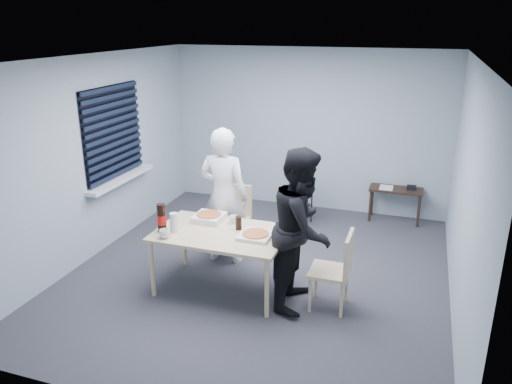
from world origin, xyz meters
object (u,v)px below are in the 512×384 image
(stool, at_px, (299,197))
(mug_b, at_px, (233,220))
(person_white, at_px, (224,196))
(chair_far, at_px, (235,213))
(person_black, at_px, (302,228))
(backpack, at_px, (300,177))
(dining_table, at_px, (221,237))
(soda_bottle, at_px, (162,218))
(chair_right, at_px, (338,266))
(mug_a, at_px, (165,234))
(side_table, at_px, (396,193))

(stool, relative_size, mug_b, 5.54)
(person_white, xyz_separation_m, mug_b, (0.29, -0.41, -0.12))
(chair_far, bearing_deg, stool, 59.43)
(chair_far, xyz_separation_m, person_black, (1.19, -1.06, 0.37))
(person_white, bearing_deg, person_black, 150.23)
(backpack, bearing_deg, dining_table, -78.81)
(dining_table, relative_size, backpack, 3.35)
(soda_bottle, bearing_deg, chair_right, 5.55)
(chair_right, relative_size, backpack, 2.02)
(mug_a, bearing_deg, dining_table, 33.66)
(soda_bottle, bearing_deg, mug_b, 35.16)
(dining_table, distance_m, backpack, 2.19)
(chair_right, height_order, person_white, person_white)
(soda_bottle, bearing_deg, backpack, 66.34)
(chair_far, height_order, stool, chair_far)
(backpack, bearing_deg, mug_a, -88.61)
(side_table, height_order, soda_bottle, soda_bottle)
(stool, xyz_separation_m, backpack, (-0.00, -0.01, 0.32))
(stool, bearing_deg, mug_b, -100.45)
(dining_table, relative_size, person_black, 0.83)
(dining_table, xyz_separation_m, person_white, (-0.24, 0.69, 0.23))
(dining_table, bearing_deg, stool, 79.82)
(backpack, distance_m, mug_a, 2.66)
(chair_far, relative_size, person_white, 0.50)
(chair_right, height_order, side_table, chair_right)
(chair_far, xyz_separation_m, soda_bottle, (-0.39, -1.28, 0.36))
(chair_far, height_order, chair_right, same)
(chair_right, distance_m, person_white, 1.77)
(person_black, distance_m, soda_bottle, 1.59)
(dining_table, relative_size, soda_bottle, 4.50)
(chair_right, bearing_deg, person_white, 156.40)
(mug_a, bearing_deg, stool, 70.05)
(chair_far, height_order, side_table, chair_far)
(mug_b, height_order, soda_bottle, soda_bottle)
(chair_far, distance_m, person_white, 0.54)
(person_black, xyz_separation_m, mug_a, (-1.46, -0.36, -0.12))
(soda_bottle, bearing_deg, chair_far, 73.09)
(mug_b, bearing_deg, mug_a, -131.73)
(person_white, xyz_separation_m, person_black, (1.18, -0.68, 0.00))
(dining_table, distance_m, chair_right, 1.35)
(chair_far, relative_size, side_table, 1.11)
(backpack, bearing_deg, side_table, 46.08)
(side_table, xyz_separation_m, mug_b, (-1.72, -2.50, 0.31))
(chair_far, height_order, backpack, backpack)
(dining_table, xyz_separation_m, chair_right, (1.34, -0.00, -0.15))
(person_black, distance_m, mug_a, 1.51)
(person_white, bearing_deg, mug_b, 125.02)
(chair_right, xyz_separation_m, mug_b, (-1.30, 0.29, 0.25))
(dining_table, relative_size, stool, 2.66)
(side_table, distance_m, mug_b, 3.05)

